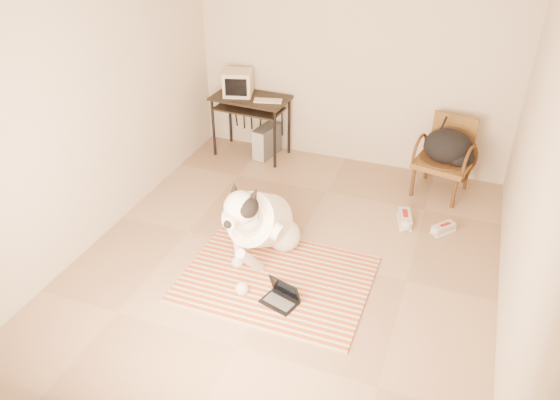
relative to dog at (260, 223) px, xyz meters
The scene contains 16 objects.
floor 0.50m from the dog, 20.65° to the left, with size 4.50×4.50×0.00m, color #9C7B5F.
wall_back 2.56m from the dog, 83.18° to the left, with size 4.50×4.50×0.00m, color beige.
wall_front 2.36m from the dog, 82.51° to the right, with size 4.50×4.50×0.00m, color beige.
wall_left 1.97m from the dog, behind, with size 4.50×4.50×0.00m, color beige.
wall_right 2.48m from the dog, ahead, with size 4.50×4.50×0.00m, color beige.
rug 0.56m from the dog, 46.97° to the right, with size 1.75×1.35×0.02m.
dog is the anchor object (origin of this frame).
laptop 0.80m from the dog, 53.11° to the right, with size 0.37×0.31×0.22m.
computer_desk 2.27m from the dog, 115.12° to the left, with size 1.01×0.61×0.82m.
crt_monitor 2.43m from the dog, 118.65° to the left, with size 0.43×0.41×0.32m.
desk_keyboard 2.14m from the dog, 109.09° to the left, with size 0.35×0.13×0.02m, color beige.
pc_tower 2.21m from the dog, 109.78° to the left, with size 0.27×0.47×0.42m.
rattan_chair 2.49m from the dog, 51.37° to the left, with size 0.71×0.69×0.91m.
backpack 2.47m from the dog, 49.60° to the left, with size 0.59×0.45×0.41m.
sneaker_left 1.71m from the dog, 40.51° to the left, with size 0.21×0.35×0.11m.
sneaker_right 2.02m from the dog, 31.91° to the left, with size 0.26×0.28×0.10m.
Camera 1 is at (1.43, -4.17, 3.41)m, focal length 35.00 mm.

